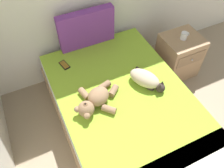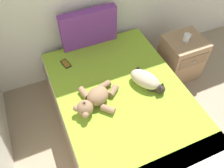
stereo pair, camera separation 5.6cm
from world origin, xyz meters
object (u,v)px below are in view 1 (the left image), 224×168
bed (124,112)px  cat (146,79)px  mug (184,36)px  nightstand (179,56)px  teddy_bear (95,100)px  cell_phone (64,65)px  patterned_cushion (86,29)px

bed → cat: (0.28, 0.07, 0.35)m
cat → mug: size_ratio=3.67×
nightstand → teddy_bear: bearing=-162.9°
cell_phone → mug: mug is taller
bed → nightstand: 1.17m
patterned_cushion → cell_phone: (-0.38, -0.24, -0.22)m
bed → teddy_bear: 0.47m
patterned_cushion → nightstand: bearing=-23.1°
teddy_bear → mug: (1.37, 0.42, 0.02)m
patterned_cushion → cat: (0.32, -0.87, -0.16)m
patterned_cushion → cat: bearing=-70.1°
cat → nightstand: bearing=27.1°
cat → mug: 0.88m
cat → nightstand: (0.79, 0.40, -0.32)m
patterned_cushion → cat: patterned_cushion is taller
patterned_cushion → teddy_bear: (-0.27, -0.90, -0.15)m
bed → patterned_cushion: 1.07m
patterned_cushion → mug: patterned_cushion is taller
teddy_bear → cell_phone: size_ratio=3.27×
cat → cell_phone: 0.95m
patterned_cushion → teddy_bear: bearing=-107.0°
teddy_bear → mug: teddy_bear is taller
bed → cat: bearing=14.6°
nightstand → mug: bearing=-164.8°
bed → cat: size_ratio=4.61×
mug → patterned_cushion: bearing=156.6°
nightstand → patterned_cushion: bearing=156.9°
patterned_cushion → nightstand: size_ratio=1.16×
teddy_bear → cell_phone: teddy_bear is taller
mug → nightstand: bearing=15.2°
cat → teddy_bear: (-0.59, -0.02, 0.00)m
patterned_cushion → teddy_bear: patterned_cushion is taller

